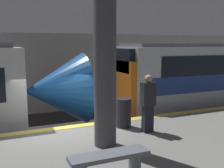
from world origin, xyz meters
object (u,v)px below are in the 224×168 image
Objects in this scene: trash_bin at (124,113)px; support_pillar_near at (105,66)px; platform_bench at (109,159)px; person_waiting at (148,102)px.

support_pillar_near is at bearing -132.94° from trash_bin.
support_pillar_near is 2.11m from trash_bin.
platform_bench is at bearing -120.75° from trash_bin.
person_waiting reaches higher than platform_bench.
platform_bench is (-0.50, -1.45, -1.58)m from support_pillar_near.
support_pillar_near reaches higher than person_waiting.
trash_bin is (1.51, 2.54, 0.09)m from platform_bench.
platform_bench is 1.76× the size of trash_bin.
platform_bench is at bearing -108.96° from support_pillar_near.
person_waiting is at bearing -56.95° from trash_bin.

